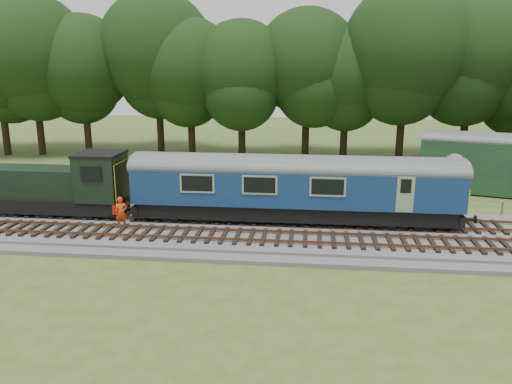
# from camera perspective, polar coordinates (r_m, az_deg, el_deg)

# --- Properties ---
(ground) EXTENTS (120.00, 120.00, 0.00)m
(ground) POSITION_cam_1_polar(r_m,az_deg,el_deg) (28.00, -7.35, -4.49)
(ground) COLOR #3F551F
(ground) RESTS_ON ground
(ballast) EXTENTS (70.00, 7.00, 0.35)m
(ballast) POSITION_cam_1_polar(r_m,az_deg,el_deg) (27.94, -7.36, -4.15)
(ballast) COLOR #4C4C4F
(ballast) RESTS_ON ground
(track_north) EXTENTS (67.20, 2.40, 0.21)m
(track_north) POSITION_cam_1_polar(r_m,az_deg,el_deg) (29.16, -6.73, -2.83)
(track_north) COLOR black
(track_north) RESTS_ON ballast
(track_south) EXTENTS (67.20, 2.40, 0.21)m
(track_south) POSITION_cam_1_polar(r_m,az_deg,el_deg) (26.40, -8.18, -4.76)
(track_south) COLOR black
(track_south) RESTS_ON ballast
(fence) EXTENTS (64.00, 0.12, 1.00)m
(fence) POSITION_cam_1_polar(r_m,az_deg,el_deg) (32.18, -5.48, -1.89)
(fence) COLOR #6B6054
(fence) RESTS_ON ground
(tree_line) EXTENTS (70.00, 8.00, 18.00)m
(tree_line) POSITION_cam_1_polar(r_m,az_deg,el_deg) (48.97, -1.35, 3.89)
(tree_line) COLOR black
(tree_line) RESTS_ON ground
(dmu_railcar) EXTENTS (18.05, 2.86, 3.88)m
(dmu_railcar) POSITION_cam_1_polar(r_m,az_deg,el_deg) (27.87, 4.42, 1.08)
(dmu_railcar) COLOR black
(dmu_railcar) RESTS_ON ground
(shunter_loco) EXTENTS (8.91, 2.60, 3.38)m
(shunter_loco) POSITION_cam_1_polar(r_m,az_deg,el_deg) (31.66, -21.68, 0.55)
(shunter_loco) COLOR black
(shunter_loco) RESTS_ON ground
(worker) EXTENTS (0.74, 0.62, 1.72)m
(worker) POSITION_cam_1_polar(r_m,az_deg,el_deg) (28.03, -15.16, -2.27)
(worker) COLOR #E4420C
(worker) RESTS_ON ballast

